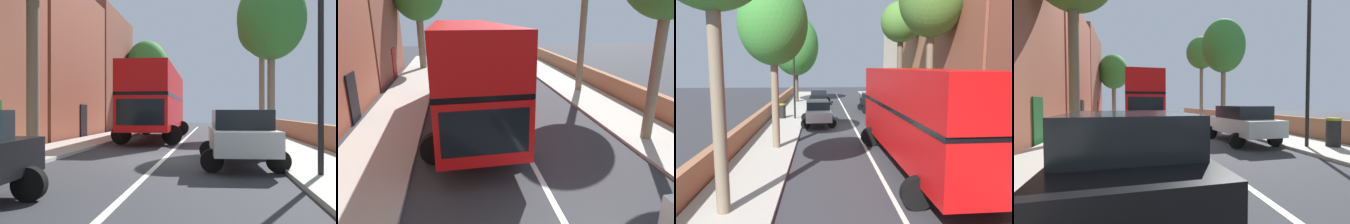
{
  "view_description": "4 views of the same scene",
  "coord_description": "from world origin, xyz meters",
  "views": [
    {
      "loc": [
        1.73,
        -12.65,
        1.65
      ],
      "look_at": [
        -0.27,
        3.21,
        1.64
      ],
      "focal_mm": 38.98,
      "sensor_mm": 36.0,
      "label": 1
    },
    {
      "loc": [
        -2.21,
        -3.36,
        4.39
      ],
      "look_at": [
        -0.67,
        5.52,
        1.43
      ],
      "focal_mm": 31.91,
      "sensor_mm": 36.0,
      "label": 2
    },
    {
      "loc": [
        2.25,
        21.94,
        4.19
      ],
      "look_at": [
        1.21,
        7.09,
        2.08
      ],
      "focal_mm": 35.01,
      "sensor_mm": 36.0,
      "label": 3
    },
    {
      "loc": [
        -2.47,
        -11.35,
        1.81
      ],
      "look_at": [
        1.58,
        7.19,
        1.12
      ],
      "focal_mm": 24.99,
      "sensor_mm": 36.0,
      "label": 4
    }
  ],
  "objects": [
    {
      "name": "double_decker_bus",
      "position": [
        -1.7,
        9.06,
        2.36
      ],
      "size": [
        3.77,
        11.47,
        4.06
      ],
      "color": "red",
      "rests_on": "ground"
    }
  ]
}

